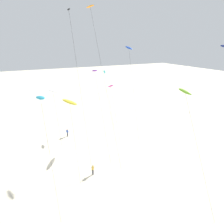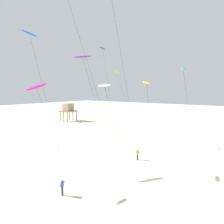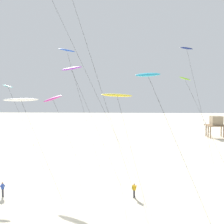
% 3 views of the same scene
% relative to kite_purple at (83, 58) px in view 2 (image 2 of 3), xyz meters
% --- Properties ---
extents(ground_plane, '(260.00, 260.00, 0.00)m').
position_rel_kite_purple_xyz_m(ground_plane, '(1.38, -7.16, -14.78)').
color(ground_plane, beige).
extents(kite_purple, '(7.68, 1.24, 15.26)m').
position_rel_kite_purple_xyz_m(kite_purple, '(0.00, 0.00, 0.00)').
color(kite_purple, purple).
rests_on(kite_purple, ground).
extents(kite_yellow, '(4.77, 1.92, 11.84)m').
position_rel_kite_purple_xyz_m(kite_yellow, '(5.79, -6.16, -3.23)').
color(kite_yellow, yellow).
rests_on(kite_yellow, ground).
extents(kite_blue, '(6.41, 0.70, 18.95)m').
position_rel_kite_purple_xyz_m(kite_blue, '(-2.24, 8.06, 3.47)').
color(kite_blue, blue).
rests_on(kite_blue, ground).
extents(kite_navy, '(5.95, 1.04, 19.40)m').
position_rel_kite_purple_xyz_m(kite_navy, '(16.76, 10.30, 3.98)').
color(kite_navy, navy).
rests_on(kite_navy, ground).
extents(kite_white, '(6.10, 2.00, 11.40)m').
position_rel_kite_purple_xyz_m(kite_white, '(-3.82, -6.69, -3.68)').
color(kite_white, white).
rests_on(kite_white, ground).
extents(kite_cyan, '(6.96, 1.28, 13.67)m').
position_rel_kite_purple_xyz_m(kite_cyan, '(8.51, -10.22, -1.56)').
color(kite_cyan, '#33BFE0').
rests_on(kite_cyan, ground).
extents(kite_magenta, '(5.91, 1.69, 11.78)m').
position_rel_kite_purple_xyz_m(kite_magenta, '(-3.74, 4.86, -3.77)').
color(kite_magenta, '#D8339E').
rests_on(kite_magenta, ground).
extents(kite_lime, '(7.69, 0.97, 14.35)m').
position_rel_kite_purple_xyz_m(kite_lime, '(15.49, 5.59, -1.13)').
color(kite_lime, '#8CD833').
rests_on(kite_lime, ground).
extents(kite_flyer_nearest, '(0.67, 0.65, 1.67)m').
position_rel_kite_purple_xyz_m(kite_flyer_nearest, '(7.67, -3.75, -13.88)').
color(kite_flyer_nearest, '#33333D').
rests_on(kite_flyer_nearest, ground).
extents(kite_flyer_middle, '(0.69, 0.68, 1.67)m').
position_rel_kite_purple_xyz_m(kite_flyer_middle, '(-7.34, -3.96, -13.88)').
color(kite_flyer_middle, '#33333D').
rests_on(kite_flyer_middle, ground).
extents(stilt_house, '(5.12, 4.31, 5.76)m').
position_rel_kite_purple_xyz_m(stilt_house, '(31.55, 37.16, -10.68)').
color(stilt_house, '#846647').
rests_on(stilt_house, ground).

